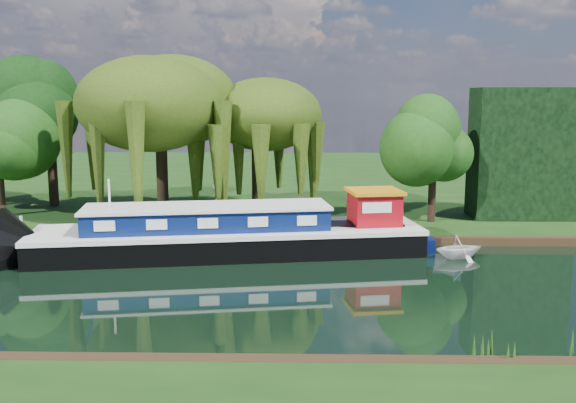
{
  "coord_description": "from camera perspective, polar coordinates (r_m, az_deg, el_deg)",
  "views": [
    {
      "loc": [
        5.38,
        -25.8,
        7.96
      ],
      "look_at": [
        4.73,
        5.43,
        2.8
      ],
      "focal_mm": 40.0,
      "sensor_mm": 36.0,
      "label": 1
    }
  ],
  "objects": [
    {
      "name": "tree_far_right",
      "position": [
        39.22,
        12.83,
        4.76
      ],
      "size": [
        3.99,
        3.99,
        6.53
      ],
      "color": "black",
      "rests_on": "far_bank"
    },
    {
      "name": "white_cruiser",
      "position": [
        33.04,
        14.91,
        -4.88
      ],
      "size": [
        2.84,
        2.61,
        1.27
      ],
      "primitive_type": "imported",
      "rotation": [
        0.0,
        0.0,
        1.82
      ],
      "color": "silver",
      "rests_on": "ground"
    },
    {
      "name": "narrowboat",
      "position": [
        33.59,
        3.85,
        -3.39
      ],
      "size": [
        10.57,
        2.05,
        1.53
      ],
      "rotation": [
        0.0,
        0.0,
        0.03
      ],
      "color": "navy",
      "rests_on": "ground"
    },
    {
      "name": "dutch_barge",
      "position": [
        32.69,
        -4.96,
        -2.91
      ],
      "size": [
        19.98,
        7.44,
        4.12
      ],
      "rotation": [
        0.0,
        0.0,
        0.16
      ],
      "color": "black",
      "rests_on": "ground"
    },
    {
      "name": "willow_left",
      "position": [
        40.08,
        -11.31,
        8.32
      ],
      "size": [
        7.92,
        7.92,
        9.49
      ],
      "color": "black",
      "rests_on": "far_bank"
    },
    {
      "name": "mooring_posts",
      "position": [
        35.4,
        -8.4,
        -2.14
      ],
      "size": [
        19.16,
        0.16,
        1.0
      ],
      "color": "silver",
      "rests_on": "far_bank"
    },
    {
      "name": "tree_far_mid",
      "position": [
        46.65,
        -20.48,
        7.43
      ],
      "size": [
        5.68,
        5.68,
        9.29
      ],
      "color": "black",
      "rests_on": "far_bank"
    },
    {
      "name": "lamppost",
      "position": [
        37.04,
        -6.4,
        0.72
      ],
      "size": [
        0.36,
        0.36,
        2.56
      ],
      "color": "silver",
      "rests_on": "far_bank"
    },
    {
      "name": "willow_right",
      "position": [
        40.02,
        -2.78,
        6.74
      ],
      "size": [
        6.38,
        6.38,
        7.77
      ],
      "color": "black",
      "rests_on": "far_bank"
    },
    {
      "name": "far_bank",
      "position": [
        60.54,
        -3.92,
        2.02
      ],
      "size": [
        120.0,
        52.0,
        0.45
      ],
      "primitive_type": "cube",
      "color": "black",
      "rests_on": "ground"
    },
    {
      "name": "conifer_hedge",
      "position": [
        42.21,
        20.06,
        4.05
      ],
      "size": [
        6.0,
        3.0,
        8.0
      ],
      "primitive_type": "cube",
      "color": "black",
      "rests_on": "far_bank"
    },
    {
      "name": "reeds_near",
      "position": [
        19.73,
        5.59,
        -12.73
      ],
      "size": [
        33.7,
        1.5,
        1.1
      ],
      "color": "#1F4111",
      "rests_on": "ground"
    },
    {
      "name": "ground",
      "position": [
        27.53,
        -10.22,
        -7.58
      ],
      "size": [
        120.0,
        120.0,
        0.0
      ],
      "primitive_type": "plane",
      "color": "black"
    }
  ]
}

